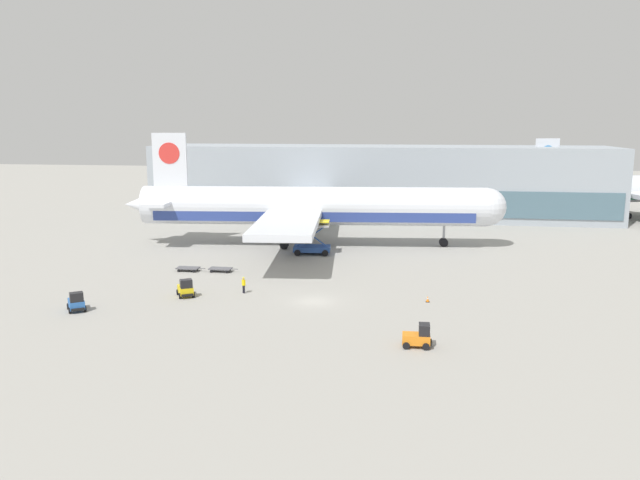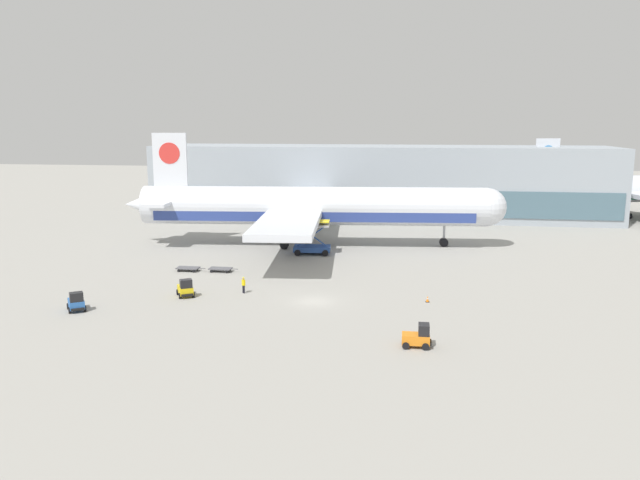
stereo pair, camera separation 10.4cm
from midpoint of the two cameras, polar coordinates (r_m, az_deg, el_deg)
The scene contains 12 objects.
ground_plane at distance 65.65m, azimuth -0.49°, elevation -5.65°, with size 400.00×400.00×0.00m, color #9E9B93.
terminal_building at distance 126.11m, azimuth 5.41°, elevation 5.38°, with size 90.00×18.20×14.00m.
airplane_main at distance 94.74m, azimuth -1.03°, elevation 3.00°, with size 58.03×48.56×17.00m.
airplane_distant at distance 139.67m, azimuth 26.93°, elevation 4.10°, with size 51.67×44.18×15.57m.
scissor_lift_loader at distance 88.90m, azimuth -0.70°, elevation -0.10°, with size 5.47×3.82×4.79m.
baggage_tug_foreground at distance 53.17m, azimuth 9.00°, elevation -8.74°, with size 2.49×1.68×2.00m.
baggage_tug_mid at distance 66.81m, azimuth -21.35°, elevation -5.32°, with size 2.62×2.81×2.00m.
baggage_tug_far at distance 68.83m, azimuth -12.15°, elevation -4.36°, with size 2.53×2.82×2.00m.
baggage_dolly_lead at distance 80.56m, azimuth -11.93°, elevation -2.53°, with size 3.70×1.50×0.48m.
baggage_dolly_second at distance 79.45m, azimuth -9.04°, elevation -2.61°, with size 3.70×1.50×0.48m.
ground_crew_near at distance 69.05m, azimuth -6.97°, elevation -3.97°, with size 0.50×0.38×1.83m.
traffic_cone_near at distance 66.35m, azimuth 9.85°, elevation -5.34°, with size 0.40×0.40×0.66m.
Camera 2 is at (10.44, -62.16, 18.37)m, focal length 35.00 mm.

